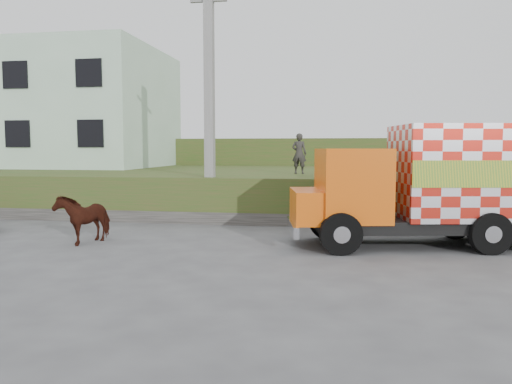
% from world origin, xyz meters
% --- Properties ---
extents(ground, '(120.00, 120.00, 0.00)m').
position_xyz_m(ground, '(0.00, 0.00, 0.00)').
color(ground, '#474749').
rests_on(ground, ground).
extents(embankment, '(40.00, 12.00, 1.50)m').
position_xyz_m(embankment, '(0.00, 10.00, 0.75)').
color(embankment, '#2E541C').
rests_on(embankment, ground).
extents(embankment_far, '(40.00, 12.00, 3.00)m').
position_xyz_m(embankment_far, '(0.00, 22.00, 1.50)').
color(embankment_far, '#2E541C').
rests_on(embankment_far, ground).
extents(retaining_strip, '(16.00, 0.50, 0.40)m').
position_xyz_m(retaining_strip, '(-2.00, 4.20, 0.20)').
color(retaining_strip, '#595651').
rests_on(retaining_strip, ground).
extents(building, '(10.00, 8.00, 6.00)m').
position_xyz_m(building, '(-11.00, 13.00, 4.50)').
color(building, silver).
rests_on(building, embankment).
extents(utility_pole, '(1.20, 0.30, 8.00)m').
position_xyz_m(utility_pole, '(-1.00, 4.60, 4.08)').
color(utility_pole, gray).
rests_on(utility_pole, ground).
extents(cargo_truck, '(7.04, 3.36, 3.02)m').
position_xyz_m(cargo_truck, '(5.78, 1.58, 1.56)').
color(cargo_truck, black).
rests_on(cargo_truck, ground).
extents(cow, '(1.07, 1.65, 1.29)m').
position_xyz_m(cow, '(-3.31, 0.53, 0.64)').
color(cow, '#35120D').
rests_on(cow, ground).
extents(pedestrian, '(0.60, 0.45, 1.51)m').
position_xyz_m(pedestrian, '(1.74, 7.23, 2.26)').
color(pedestrian, '#292725').
rests_on(pedestrian, embankment).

